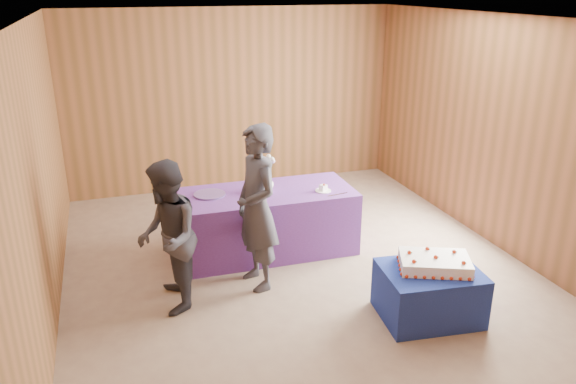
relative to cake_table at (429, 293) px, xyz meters
name	(u,v)px	position (x,y,z in m)	size (l,w,h in m)	color
ground	(298,269)	(-0.87, 1.27, -0.25)	(6.00, 6.00, 0.00)	gray
room_shell	(299,111)	(-0.87, 1.27, 1.55)	(5.04, 6.04, 2.72)	brown
cake_table	(429,293)	(0.00, 0.00, 0.00)	(0.90, 0.70, 0.50)	#1B2B96
serving_table	(268,221)	(-1.05, 1.84, 0.12)	(2.00, 0.90, 0.75)	#693695
sheet_cake	(435,263)	(0.04, 0.02, 0.31)	(0.79, 0.68, 0.16)	white
vase	(265,183)	(-1.08, 1.86, 0.61)	(0.20, 0.20, 0.21)	white
flower_spray	(264,160)	(-1.08, 1.86, 0.87)	(0.25, 0.25, 0.19)	#245C29
platter	(210,194)	(-1.71, 1.94, 0.51)	(0.36, 0.36, 0.02)	#61458A
plate	(323,191)	(-0.44, 1.65, 0.51)	(0.18, 0.18, 0.01)	white
cake_slice	(323,187)	(-0.44, 1.65, 0.55)	(0.10, 0.09, 0.09)	white
knife	(338,194)	(-0.32, 1.50, 0.50)	(0.26, 0.02, 0.00)	#B2B2B7
guest_left	(257,208)	(-1.38, 1.11, 0.62)	(0.63, 0.42, 1.74)	#35343E
guest_right	(168,238)	(-2.30, 0.94, 0.50)	(0.73, 0.57, 1.50)	#34343E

